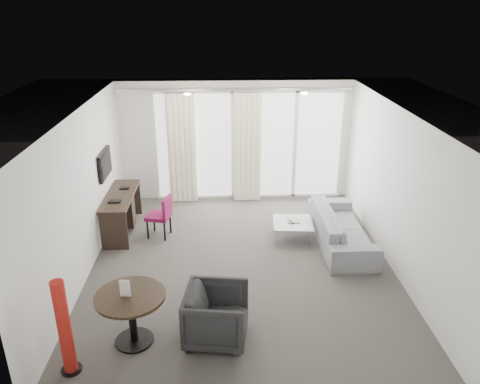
{
  "coord_description": "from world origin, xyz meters",
  "views": [
    {
      "loc": [
        -0.31,
        -6.79,
        4.15
      ],
      "look_at": [
        0.0,
        0.6,
        1.1
      ],
      "focal_mm": 35.0,
      "sensor_mm": 36.0,
      "label": 1
    }
  ],
  "objects_px": {
    "desk_chair": "(158,216)",
    "rattan_chair_a": "(253,160)",
    "coffee_table": "(293,230)",
    "sofa": "(341,228)",
    "round_table": "(132,319)",
    "red_lamp": "(64,328)",
    "tub_armchair": "(217,315)",
    "rattan_chair_b": "(307,151)",
    "desk": "(122,213)"
  },
  "relations": [
    {
      "from": "round_table",
      "to": "tub_armchair",
      "type": "relative_size",
      "value": 1.11
    },
    {
      "from": "tub_armchair",
      "to": "rattan_chair_b",
      "type": "distance_m",
      "value": 7.24
    },
    {
      "from": "coffee_table",
      "to": "rattan_chair_b",
      "type": "xyz_separation_m",
      "value": [
        0.96,
        4.08,
        0.26
      ]
    },
    {
      "from": "sofa",
      "to": "rattan_chair_a",
      "type": "height_order",
      "value": "rattan_chair_a"
    },
    {
      "from": "desk",
      "to": "tub_armchair",
      "type": "height_order",
      "value": "desk"
    },
    {
      "from": "sofa",
      "to": "rattan_chair_a",
      "type": "bearing_deg",
      "value": 20.64
    },
    {
      "from": "tub_armchair",
      "to": "rattan_chair_a",
      "type": "xyz_separation_m",
      "value": [
        0.89,
        6.13,
        0.04
      ]
    },
    {
      "from": "desk",
      "to": "rattan_chair_b",
      "type": "height_order",
      "value": "rattan_chair_b"
    },
    {
      "from": "desk",
      "to": "coffee_table",
      "type": "distance_m",
      "value": 3.27
    },
    {
      "from": "round_table",
      "to": "sofa",
      "type": "bearing_deg",
      "value": 37.18
    },
    {
      "from": "red_lamp",
      "to": "round_table",
      "type": "bearing_deg",
      "value": 35.98
    },
    {
      "from": "coffee_table",
      "to": "sofa",
      "type": "xyz_separation_m",
      "value": [
        0.85,
        -0.25,
        0.16
      ]
    },
    {
      "from": "red_lamp",
      "to": "rattan_chair_a",
      "type": "distance_m",
      "value": 7.15
    },
    {
      "from": "coffee_table",
      "to": "sofa",
      "type": "bearing_deg",
      "value": -16.32
    },
    {
      "from": "desk_chair",
      "to": "red_lamp",
      "type": "bearing_deg",
      "value": -87.5
    },
    {
      "from": "desk_chair",
      "to": "rattan_chair_a",
      "type": "relative_size",
      "value": 0.98
    },
    {
      "from": "tub_armchair",
      "to": "sofa",
      "type": "bearing_deg",
      "value": -34.43
    },
    {
      "from": "round_table",
      "to": "coffee_table",
      "type": "height_order",
      "value": "round_table"
    },
    {
      "from": "desk_chair",
      "to": "desk",
      "type": "bearing_deg",
      "value": 174.18
    },
    {
      "from": "sofa",
      "to": "rattan_chair_a",
      "type": "xyz_separation_m",
      "value": [
        -1.36,
        3.61,
        0.09
      ]
    },
    {
      "from": "round_table",
      "to": "rattan_chair_b",
      "type": "xyz_separation_m",
      "value": [
        3.45,
        6.86,
        0.07
      ]
    },
    {
      "from": "desk_chair",
      "to": "tub_armchair",
      "type": "distance_m",
      "value": 3.15
    },
    {
      "from": "desk_chair",
      "to": "rattan_chair_b",
      "type": "relative_size",
      "value": 0.94
    },
    {
      "from": "desk_chair",
      "to": "red_lamp",
      "type": "distance_m",
      "value": 3.53
    },
    {
      "from": "tub_armchair",
      "to": "rattan_chair_b",
      "type": "bearing_deg",
      "value": -11.64
    },
    {
      "from": "desk_chair",
      "to": "rattan_chair_a",
      "type": "distance_m",
      "value": 3.75
    },
    {
      "from": "desk",
      "to": "desk_chair",
      "type": "relative_size",
      "value": 1.99
    },
    {
      "from": "red_lamp",
      "to": "coffee_table",
      "type": "distance_m",
      "value": 4.57
    },
    {
      "from": "red_lamp",
      "to": "tub_armchair",
      "type": "xyz_separation_m",
      "value": [
        1.76,
        0.51,
        -0.26
      ]
    },
    {
      "from": "tub_armchair",
      "to": "red_lamp",
      "type": "bearing_deg",
      "value": 113.56
    },
    {
      "from": "desk",
      "to": "rattan_chair_b",
      "type": "bearing_deg",
      "value": 40.92
    },
    {
      "from": "desk_chair",
      "to": "sofa",
      "type": "relative_size",
      "value": 0.37
    },
    {
      "from": "red_lamp",
      "to": "rattan_chair_b",
      "type": "relative_size",
      "value": 1.48
    },
    {
      "from": "red_lamp",
      "to": "desk_chair",
      "type": "bearing_deg",
      "value": 79.18
    },
    {
      "from": "round_table",
      "to": "coffee_table",
      "type": "relative_size",
      "value": 1.25
    },
    {
      "from": "coffee_table",
      "to": "desk",
      "type": "bearing_deg",
      "value": 172.24
    },
    {
      "from": "desk",
      "to": "rattan_chair_a",
      "type": "height_order",
      "value": "rattan_chair_a"
    },
    {
      "from": "rattan_chair_a",
      "to": "sofa",
      "type": "bearing_deg",
      "value": -54.33
    },
    {
      "from": "tub_armchair",
      "to": "desk_chair",
      "type": "bearing_deg",
      "value": 27.85
    },
    {
      "from": "desk",
      "to": "rattan_chair_b",
      "type": "distance_m",
      "value": 5.55
    },
    {
      "from": "red_lamp",
      "to": "sofa",
      "type": "distance_m",
      "value": 5.03
    },
    {
      "from": "desk_chair",
      "to": "round_table",
      "type": "height_order",
      "value": "desk_chair"
    },
    {
      "from": "tub_armchair",
      "to": "coffee_table",
      "type": "height_order",
      "value": "tub_armchair"
    },
    {
      "from": "red_lamp",
      "to": "rattan_chair_b",
      "type": "height_order",
      "value": "red_lamp"
    },
    {
      "from": "round_table",
      "to": "sofa",
      "type": "height_order",
      "value": "round_table"
    },
    {
      "from": "rattan_chair_a",
      "to": "rattan_chair_b",
      "type": "height_order",
      "value": "rattan_chair_b"
    },
    {
      "from": "red_lamp",
      "to": "tub_armchair",
      "type": "bearing_deg",
      "value": 16.11
    },
    {
      "from": "round_table",
      "to": "tub_armchair",
      "type": "bearing_deg",
      "value": 0.89
    },
    {
      "from": "round_table",
      "to": "red_lamp",
      "type": "xyz_separation_m",
      "value": [
        -0.68,
        -0.49,
        0.27
      ]
    },
    {
      "from": "coffee_table",
      "to": "sofa",
      "type": "height_order",
      "value": "sofa"
    }
  ]
}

